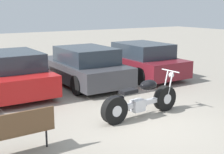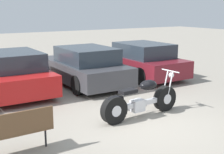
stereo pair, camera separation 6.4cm
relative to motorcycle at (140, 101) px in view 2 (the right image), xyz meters
name	(u,v)px [view 2 (the right image)]	position (x,y,z in m)	size (l,w,h in m)	color
ground_plane	(145,124)	(-0.21, -0.49, -0.43)	(60.00, 60.00, 0.00)	gray
motorcycle	(140,101)	(0.00, 0.00, 0.00)	(2.40, 0.62, 1.10)	black
parked_car_red	(11,73)	(-2.15, 4.20, 0.22)	(1.96, 4.17, 1.37)	red
parked_car_dark_grey	(85,67)	(0.42, 3.94, 0.22)	(1.96, 4.17, 1.37)	#3D3D42
parked_car_maroon	(141,60)	(2.98, 3.95, 0.22)	(1.96, 4.17, 1.37)	maroon
park_bench	(13,129)	(-3.33, -0.51, 0.11)	(1.53, 0.45, 0.89)	brown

